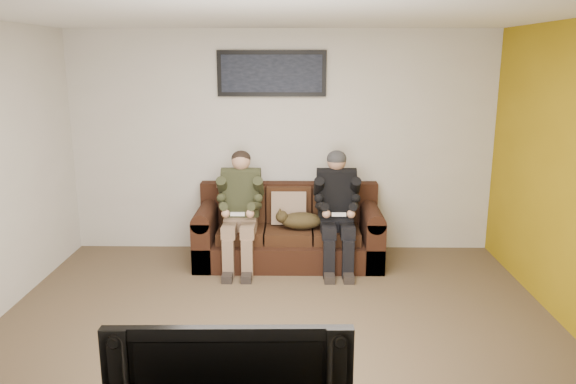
{
  "coord_description": "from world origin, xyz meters",
  "views": [
    {
      "loc": [
        0.15,
        -4.33,
        2.28
      ],
      "look_at": [
        0.08,
        1.2,
        0.95
      ],
      "focal_mm": 35.0,
      "sensor_mm": 36.0,
      "label": 1
    }
  ],
  "objects_px": {
    "sofa": "(289,233)",
    "person_right": "(337,204)",
    "person_left": "(240,204)",
    "cat": "(300,220)",
    "television": "(231,379)",
    "framed_poster": "(272,73)"
  },
  "relations": [
    {
      "from": "cat",
      "to": "television",
      "type": "relative_size",
      "value": 0.59
    },
    {
      "from": "sofa",
      "to": "person_right",
      "type": "xyz_separation_m",
      "value": [
        0.53,
        -0.17,
        0.39
      ]
    },
    {
      "from": "television",
      "to": "framed_poster",
      "type": "bearing_deg",
      "value": 88.38
    },
    {
      "from": "person_left",
      "to": "cat",
      "type": "relative_size",
      "value": 1.93
    },
    {
      "from": "framed_poster",
      "to": "cat",
      "type": "bearing_deg",
      "value": -59.55
    },
    {
      "from": "person_left",
      "to": "cat",
      "type": "distance_m",
      "value": 0.69
    },
    {
      "from": "sofa",
      "to": "person_left",
      "type": "bearing_deg",
      "value": -162.02
    },
    {
      "from": "cat",
      "to": "television",
      "type": "distance_m",
      "value": 3.64
    },
    {
      "from": "cat",
      "to": "framed_poster",
      "type": "bearing_deg",
      "value": 120.45
    },
    {
      "from": "sofa",
      "to": "cat",
      "type": "relative_size",
      "value": 3.15
    },
    {
      "from": "sofa",
      "to": "television",
      "type": "bearing_deg",
      "value": -93.47
    },
    {
      "from": "person_right",
      "to": "television",
      "type": "relative_size",
      "value": 1.14
    },
    {
      "from": "sofa",
      "to": "person_right",
      "type": "height_order",
      "value": "person_right"
    },
    {
      "from": "person_left",
      "to": "television",
      "type": "bearing_deg",
      "value": -85.18
    },
    {
      "from": "person_right",
      "to": "framed_poster",
      "type": "relative_size",
      "value": 1.02
    },
    {
      "from": "sofa",
      "to": "person_left",
      "type": "height_order",
      "value": "person_left"
    },
    {
      "from": "person_right",
      "to": "cat",
      "type": "distance_m",
      "value": 0.45
    },
    {
      "from": "sofa",
      "to": "television",
      "type": "height_order",
      "value": "television"
    },
    {
      "from": "sofa",
      "to": "cat",
      "type": "height_order",
      "value": "sofa"
    },
    {
      "from": "person_right",
      "to": "cat",
      "type": "height_order",
      "value": "person_right"
    },
    {
      "from": "sofa",
      "to": "person_left",
      "type": "relative_size",
      "value": 1.63
    },
    {
      "from": "person_left",
      "to": "cat",
      "type": "xyz_separation_m",
      "value": [
        0.66,
        0.01,
        -0.19
      ]
    }
  ]
}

